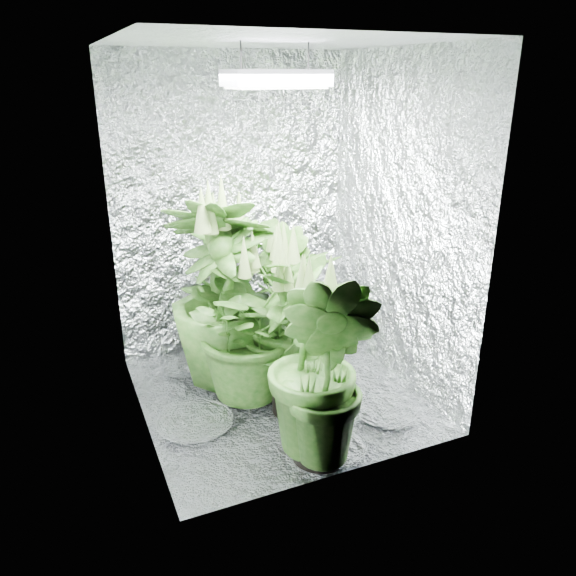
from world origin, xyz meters
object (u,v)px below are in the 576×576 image
at_px(plant_c, 277,300).
at_px(plant_f, 294,343).
at_px(plant_b, 228,282).
at_px(grow_lamp, 276,79).
at_px(plant_e, 288,315).
at_px(plant_d, 223,292).
at_px(circulation_fan, 323,320).
at_px(plant_a, 250,323).
at_px(plant_g, 322,369).

xyz_separation_m(plant_c, plant_f, (-0.14, -0.58, -0.02)).
bearing_deg(plant_f, plant_b, 97.91).
bearing_deg(plant_f, plant_c, 76.42).
height_order(grow_lamp, plant_c, grow_lamp).
bearing_deg(plant_e, grow_lamp, -158.61).
relative_size(plant_d, plant_e, 1.21).
bearing_deg(plant_e, plant_d, 139.25).
distance_m(plant_d, circulation_fan, 1.01).
bearing_deg(plant_a, plant_c, 46.17).
bearing_deg(plant_a, plant_g, -80.67).
height_order(plant_c, circulation_fan, plant_c).
bearing_deg(plant_d, plant_a, -69.64).
distance_m(plant_c, plant_g, 1.04).
bearing_deg(plant_b, plant_c, -44.30).
xyz_separation_m(grow_lamp, circulation_fan, (0.62, 0.61, -1.69)).
relative_size(grow_lamp, plant_c, 0.50).
distance_m(plant_c, circulation_fan, 0.60).
bearing_deg(plant_f, plant_g, -96.18).
bearing_deg(grow_lamp, plant_c, 67.61).
distance_m(grow_lamp, plant_a, 1.36).
xyz_separation_m(plant_d, plant_e, (0.32, -0.27, -0.10)).
xyz_separation_m(plant_d, circulation_fan, (0.85, 0.30, -0.47)).
xyz_separation_m(plant_c, plant_e, (-0.08, -0.36, 0.05)).
height_order(plant_b, circulation_fan, plant_b).
xyz_separation_m(plant_c, plant_g, (-0.19, -1.03, 0.06)).
xyz_separation_m(plant_a, plant_f, (0.16, -0.27, -0.04)).
relative_size(plant_c, circulation_fan, 3.05).
relative_size(plant_c, plant_e, 0.94).
bearing_deg(plant_g, plant_e, 80.46).
distance_m(plant_b, plant_f, 0.85).
height_order(grow_lamp, plant_f, grow_lamp).
xyz_separation_m(plant_d, plant_f, (0.25, -0.50, -0.17)).
bearing_deg(circulation_fan, plant_d, 176.34).
bearing_deg(plant_g, plant_b, 93.07).
distance_m(grow_lamp, plant_c, 1.43).
xyz_separation_m(plant_f, plant_g, (-0.05, -0.44, 0.07)).
distance_m(plant_a, plant_e, 0.23).
bearing_deg(plant_c, plant_g, -100.44).
bearing_deg(plant_c, circulation_fan, 25.75).
distance_m(plant_e, plant_f, 0.25).
xyz_separation_m(grow_lamp, plant_e, (0.08, 0.03, -1.32)).
xyz_separation_m(plant_b, plant_c, (0.26, -0.25, -0.08)).
height_order(plant_a, plant_d, plant_d).
bearing_deg(circulation_fan, plant_a, -168.16).
bearing_deg(circulation_fan, plant_g, -140.80).
height_order(plant_c, plant_e, plant_e).
distance_m(plant_g, circulation_fan, 1.45).
height_order(plant_b, plant_e, plant_b).
bearing_deg(plant_f, plant_e, 74.16).
bearing_deg(plant_a, plant_f, -58.39).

